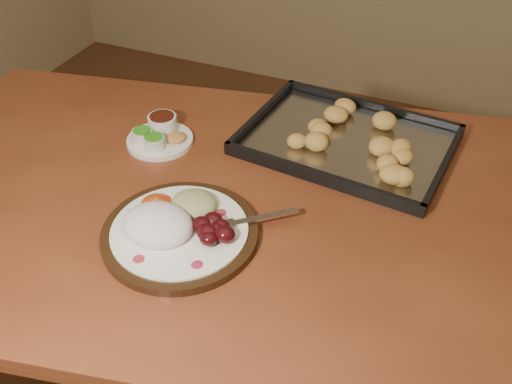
% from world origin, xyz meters
% --- Properties ---
extents(dining_table, '(1.65, 1.18, 0.75)m').
position_xyz_m(dining_table, '(-0.19, 0.14, 0.65)').
color(dining_table, brown).
rests_on(dining_table, ground).
extents(dinner_plate, '(0.35, 0.30, 0.07)m').
position_xyz_m(dinner_plate, '(-0.23, -0.00, 0.77)').
color(dinner_plate, black).
rests_on(dinner_plate, dining_table).
extents(condiment_saucer, '(0.16, 0.16, 0.05)m').
position_xyz_m(condiment_saucer, '(-0.43, 0.27, 0.77)').
color(condiment_saucer, white).
rests_on(condiment_saucer, dining_table).
extents(baking_tray, '(0.50, 0.39, 0.05)m').
position_xyz_m(baking_tray, '(-0.02, 0.43, 0.77)').
color(baking_tray, black).
rests_on(baking_tray, dining_table).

